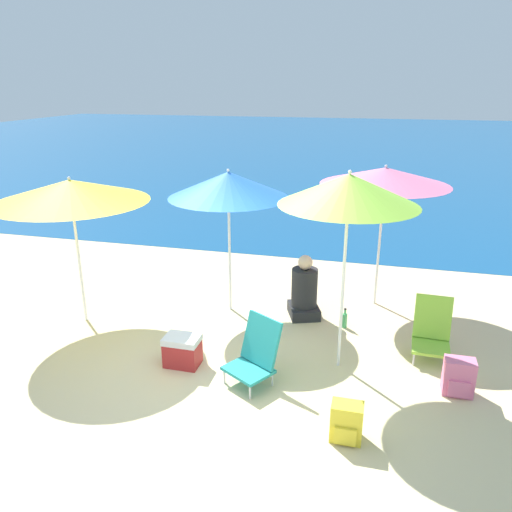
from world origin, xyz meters
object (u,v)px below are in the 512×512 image
at_px(beach_umbrella_blue, 228,185).
at_px(backpack_pink, 459,377).
at_px(beach_umbrella_lime, 349,190).
at_px(beach_chair_teal, 256,353).
at_px(water_bottle, 345,320).
at_px(cooler_box, 182,351).
at_px(backpack_yellow, 347,422).
at_px(beach_umbrella_pink, 385,176).
at_px(beach_chair_lime, 432,331).
at_px(person_seated_near, 304,292).
at_px(beach_umbrella_yellow, 70,191).

height_order(beach_umbrella_blue, backpack_pink, beach_umbrella_blue).
xyz_separation_m(beach_umbrella_lime, beach_chair_teal, (-0.89, -0.56, -1.80)).
height_order(water_bottle, cooler_box, cooler_box).
relative_size(backpack_pink, water_bottle, 1.43).
bearing_deg(backpack_pink, backpack_yellow, -136.78).
xyz_separation_m(beach_chair_teal, cooler_box, (-0.94, 0.12, -0.16)).
xyz_separation_m(beach_chair_teal, water_bottle, (0.88, 1.57, -0.24)).
distance_m(beach_umbrella_pink, backpack_yellow, 3.73).
bearing_deg(beach_chair_lime, beach_umbrella_blue, 169.49).
distance_m(beach_umbrella_lime, person_seated_near, 2.26).
height_order(beach_umbrella_yellow, cooler_box, beach_umbrella_yellow).
bearing_deg(backpack_yellow, water_bottle, 95.02).
relative_size(beach_umbrella_yellow, backpack_yellow, 5.34).
relative_size(beach_chair_teal, person_seated_near, 0.81).
distance_m(beach_umbrella_pink, beach_chair_lime, 2.28).
bearing_deg(water_bottle, beach_umbrella_pink, 67.78).
distance_m(beach_umbrella_yellow, beach_chair_teal, 3.28).
relative_size(beach_umbrella_blue, beach_chair_teal, 2.79).
height_order(person_seated_near, backpack_yellow, person_seated_near).
relative_size(beach_chair_teal, backpack_yellow, 1.95).
distance_m(beach_umbrella_yellow, beach_umbrella_pink, 4.33).
relative_size(beach_umbrella_blue, cooler_box, 5.02).
xyz_separation_m(beach_umbrella_yellow, backpack_yellow, (3.84, -1.65, -1.70)).
relative_size(person_seated_near, cooler_box, 2.22).
bearing_deg(beach_umbrella_pink, beach_chair_teal, -116.72).
relative_size(beach_umbrella_lime, person_seated_near, 2.53).
height_order(beach_chair_teal, backpack_pink, beach_chair_teal).
xyz_separation_m(person_seated_near, water_bottle, (0.61, -0.23, -0.26)).
xyz_separation_m(beach_chair_lime, cooler_box, (-2.92, -0.99, -0.14)).
distance_m(beach_umbrella_lime, backpack_yellow, 2.37).
xyz_separation_m(beach_umbrella_lime, person_seated_near, (-0.62, 1.24, -1.78)).
bearing_deg(beach_umbrella_yellow, backpack_yellow, -23.30).
xyz_separation_m(beach_umbrella_blue, water_bottle, (1.72, -0.19, -1.78)).
relative_size(beach_umbrella_blue, person_seated_near, 2.26).
xyz_separation_m(beach_umbrella_pink, person_seated_near, (-1.00, -0.71, -1.60)).
xyz_separation_m(beach_umbrella_pink, beach_chair_teal, (-1.26, -2.51, -1.62)).
height_order(beach_chair_teal, beach_chair_lime, beach_chair_teal).
relative_size(beach_umbrella_lime, beach_chair_teal, 3.12).
height_order(beach_umbrella_yellow, beach_chair_lime, beach_umbrella_yellow).
distance_m(beach_umbrella_yellow, backpack_pink, 5.27).
distance_m(beach_umbrella_pink, person_seated_near, 2.01).
bearing_deg(water_bottle, backpack_pink, -43.71).
distance_m(person_seated_near, backpack_pink, 2.46).
xyz_separation_m(beach_umbrella_lime, beach_umbrella_yellow, (-3.64, 0.33, -0.27)).
bearing_deg(person_seated_near, beach_chair_lime, -42.83).
bearing_deg(backpack_pink, beach_chair_lime, 106.28).
distance_m(beach_umbrella_pink, water_bottle, 2.12).
distance_m(backpack_yellow, water_bottle, 2.34).
bearing_deg(beach_umbrella_yellow, beach_chair_teal, -18.05).
height_order(backpack_yellow, cooler_box, backpack_yellow).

